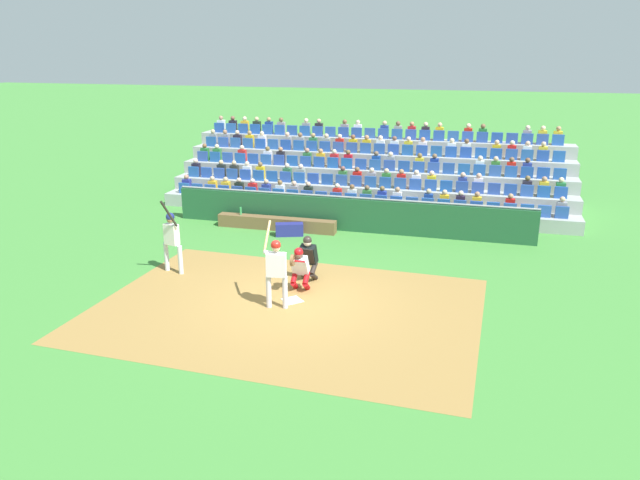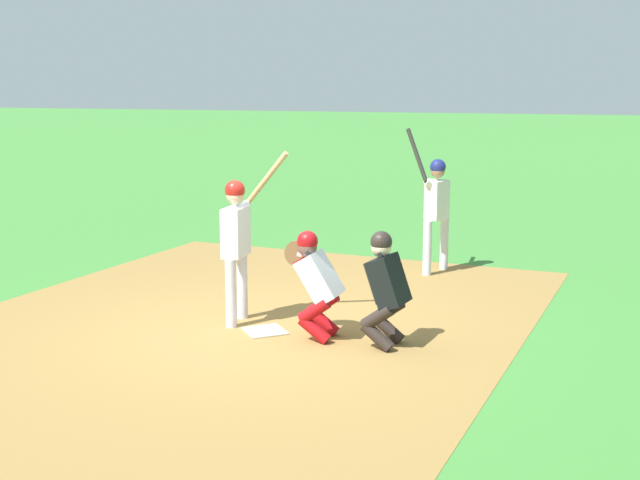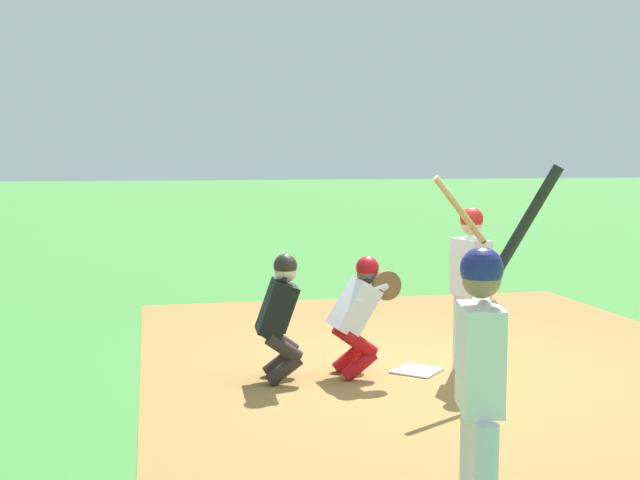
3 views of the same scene
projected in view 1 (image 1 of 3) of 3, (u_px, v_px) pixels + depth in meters
ground_plane at (292, 301)px, 15.11m from camera, size 160.00×160.00×0.00m
infield_dirt_patch at (286, 309)px, 14.65m from camera, size 9.44×6.99×0.01m
home_plate_marker at (292, 300)px, 15.11m from camera, size 0.62×0.62×0.02m
batter_at_plate at (276, 266)px, 14.41m from camera, size 0.63×0.69×2.07m
catcher_crouching at (299, 266)px, 15.48m from camera, size 0.48×0.72×1.25m
home_plate_umpire at (308, 256)px, 16.23m from camera, size 0.49×0.49×1.30m
dugout_wall at (348, 214)px, 20.75m from camera, size 12.54×0.24×1.22m
dugout_bench at (276, 223)px, 20.96m from camera, size 4.26×0.40×0.44m
water_bottle_on_bench at (241, 211)px, 21.21m from camera, size 0.07×0.07×0.27m
equipment_duffel_bag at (289, 229)px, 20.29m from camera, size 1.00×0.66×0.43m
on_deck_batter at (172, 236)px, 16.71m from camera, size 0.67×0.67×2.20m
bleacher_stand at (370, 179)px, 24.53m from camera, size 15.72×4.52×3.17m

